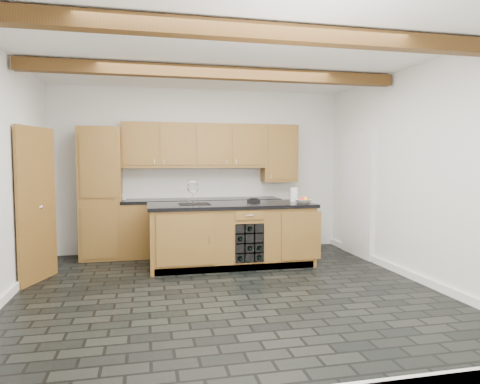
# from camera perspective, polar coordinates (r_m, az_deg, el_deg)

# --- Properties ---
(ground) EXTENTS (5.00, 5.00, 0.00)m
(ground) POSITION_cam_1_polar(r_m,az_deg,el_deg) (5.28, -1.66, -13.04)
(ground) COLOR black
(ground) RESTS_ON ground
(room_shell) EXTENTS (5.01, 5.00, 5.00)m
(room_shell) POSITION_cam_1_polar(r_m,az_deg,el_deg) (5.56, -3.58, 3.77)
(room_shell) COLOR white
(room_shell) RESTS_ON ground
(back_cabinetry) EXTENTS (3.65, 0.62, 2.20)m
(back_cabinetry) POSITION_cam_1_polar(r_m,az_deg,el_deg) (7.24, -7.91, -0.53)
(back_cabinetry) COLOR olive
(back_cabinetry) RESTS_ON ground
(island) EXTENTS (2.48, 0.96, 0.93)m
(island) POSITION_cam_1_polar(r_m,az_deg,el_deg) (6.46, -1.13, -5.65)
(island) COLOR olive
(island) RESTS_ON ground
(faucet) EXTENTS (0.45, 0.40, 0.34)m
(faucet) POSITION_cam_1_polar(r_m,az_deg,el_deg) (6.36, -6.14, -1.28)
(faucet) COLOR black
(faucet) RESTS_ON island
(kitchen_scale) EXTENTS (0.20, 0.13, 0.06)m
(kitchen_scale) POSITION_cam_1_polar(r_m,az_deg,el_deg) (6.65, 1.84, -1.08)
(kitchen_scale) COLOR black
(kitchen_scale) RESTS_ON island
(fruit_bowl) EXTENTS (0.32, 0.32, 0.06)m
(fruit_bowl) POSITION_cam_1_polar(r_m,az_deg,el_deg) (6.52, 8.48, -1.22)
(fruit_bowl) COLOR silver
(fruit_bowl) RESTS_ON island
(fruit_cluster) EXTENTS (0.16, 0.17, 0.07)m
(fruit_cluster) POSITION_cam_1_polar(r_m,az_deg,el_deg) (6.52, 8.48, -0.94)
(fruit_cluster) COLOR red
(fruit_cluster) RESTS_ON fruit_bowl
(paper_towel) EXTENTS (0.12, 0.12, 0.22)m
(paper_towel) POSITION_cam_1_polar(r_m,az_deg,el_deg) (6.77, 7.24, -0.34)
(paper_towel) COLOR white
(paper_towel) RESTS_ON island
(mug) EXTENTS (0.14, 0.14, 0.10)m
(mug) POSITION_cam_1_polar(r_m,az_deg,el_deg) (7.26, -15.23, -0.61)
(mug) COLOR white
(mug) RESTS_ON back_cabinetry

